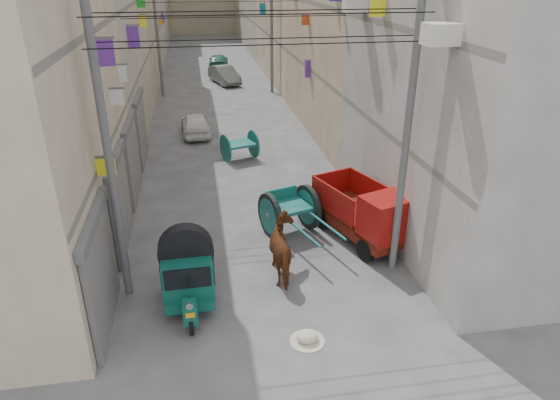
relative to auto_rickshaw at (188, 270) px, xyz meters
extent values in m
cube|color=#67635B|center=(-2.09, 2.71, 2.23)|extent=(0.25, 9.80, 0.18)
cube|color=#67635B|center=(-2.09, 2.71, 5.23)|extent=(0.25, 9.80, 0.18)
cube|color=#A3998C|center=(-5.97, 13.71, 5.03)|extent=(8.00, 12.00, 12.00)
cube|color=#67635B|center=(-2.09, 13.71, 2.23)|extent=(0.25, 11.76, 0.18)
cube|color=#67635B|center=(-2.09, 13.71, 5.23)|extent=(0.25, 11.76, 0.18)
cube|color=#67635B|center=(-2.09, 26.71, 2.23)|extent=(0.25, 13.72, 0.18)
cube|color=#67635B|center=(-2.09, 40.71, 2.23)|extent=(0.25, 13.72, 0.18)
cube|color=#67635B|center=(-2.09, 53.71, 2.23)|extent=(0.25, 11.76, 0.18)
cube|color=#ACA6A1|center=(10.03, 2.71, 5.53)|extent=(8.00, 10.00, 13.00)
cube|color=#67635B|center=(6.15, 2.71, 2.23)|extent=(0.25, 9.80, 0.18)
cube|color=#67635B|center=(6.15, 2.71, 5.23)|extent=(0.25, 9.80, 0.18)
cube|color=#C7AD8A|center=(10.03, 13.71, 5.03)|extent=(8.00, 12.00, 12.00)
cube|color=#67635B|center=(6.15, 13.71, 2.23)|extent=(0.25, 11.76, 0.18)
cube|color=#67635B|center=(6.15, 13.71, 5.23)|extent=(0.25, 11.76, 0.18)
cube|color=#67635B|center=(6.15, 26.71, 2.23)|extent=(0.25, 13.72, 0.18)
cube|color=#67635B|center=(6.15, 40.71, 2.23)|extent=(0.25, 13.72, 0.18)
cube|color=#67635B|center=(6.15, 53.71, 2.23)|extent=(0.25, 11.76, 0.18)
cube|color=#46464B|center=(-1.89, -0.49, 0.33)|extent=(0.12, 3.00, 2.60)
cube|color=#525254|center=(-1.87, -0.49, 1.78)|extent=(0.18, 3.20, 0.25)
cube|color=#46464B|center=(-1.89, 3.21, 0.33)|extent=(0.12, 3.00, 2.60)
cube|color=#525254|center=(-1.87, 3.21, 1.78)|extent=(0.18, 3.20, 0.25)
cube|color=#46464B|center=(-1.89, 6.91, 0.33)|extent=(0.12, 3.00, 2.60)
cube|color=#525254|center=(-1.87, 6.91, 1.78)|extent=(0.18, 3.20, 0.25)
cube|color=#46464B|center=(-1.89, 10.71, 0.33)|extent=(0.12, 3.00, 2.60)
cube|color=#525254|center=(-1.87, 10.71, 1.78)|extent=(0.18, 3.20, 0.25)
cube|color=#602998|center=(-1.83, 36.31, 2.65)|extent=(0.27, 0.08, 0.71)
cube|color=#FBF51B|center=(-1.75, 1.13, 2.38)|extent=(0.44, 0.08, 0.42)
cube|color=#602998|center=(-1.74, 10.50, 4.20)|extent=(0.45, 0.08, 0.84)
cube|color=silver|center=(-1.78, 4.47, 3.27)|extent=(0.38, 0.08, 0.44)
cube|color=#0C6F8E|center=(5.82, 28.25, 3.88)|extent=(0.43, 0.08, 0.72)
cube|color=#C68C17|center=(-1.81, 32.78, 2.69)|extent=(0.31, 0.08, 0.44)
cube|color=#BE4019|center=(5.86, 13.73, 4.44)|extent=(0.35, 0.08, 0.45)
cube|color=silver|center=(-1.83, 6.73, 3.52)|extent=(0.28, 0.08, 0.52)
cube|color=#602998|center=(5.90, 13.22, 2.25)|extent=(0.26, 0.08, 0.80)
cube|color=#602998|center=(5.87, 4.07, 5.72)|extent=(0.34, 0.08, 0.55)
cube|color=#602998|center=(-1.73, 3.26, 4.70)|extent=(0.47, 0.08, 0.67)
cube|color=green|center=(-1.77, 15.86, 5.16)|extent=(0.40, 0.08, 0.47)
cube|color=#FBF51B|center=(-1.81, 16.37, 4.27)|extent=(0.32, 0.08, 0.55)
cube|color=#FBF51B|center=(5.81, 3.99, 5.75)|extent=(0.44, 0.08, 0.69)
cube|color=#BE4019|center=(-2.03, 0.71, 2.03)|extent=(0.10, 3.20, 0.80)
cube|color=green|center=(-2.03, 9.71, 2.03)|extent=(0.10, 3.20, 0.80)
cube|color=#FBF51B|center=(-2.03, 21.71, 2.03)|extent=(0.10, 3.20, 0.80)
cube|color=#181DAC|center=(-2.03, 33.71, 2.03)|extent=(0.10, 3.20, 0.80)
cube|color=#C68C17|center=(6.09, 0.71, 2.03)|extent=(0.10, 3.20, 0.80)
cube|color=green|center=(6.09, 9.71, 2.03)|extent=(0.10, 3.20, 0.80)
cube|color=#BE4019|center=(6.09, 21.71, 2.03)|extent=(0.10, 3.20, 0.80)
cube|color=#0C6F8E|center=(6.09, 33.71, 2.03)|extent=(0.10, 3.20, 0.80)
cube|color=beige|center=(5.68, -0.29, 5.43)|extent=(0.70, 0.55, 0.45)
cube|color=beige|center=(5.68, 5.71, 5.63)|extent=(0.70, 0.55, 0.45)
cylinder|color=#525254|center=(-1.57, 0.71, 3.03)|extent=(0.20, 0.20, 8.00)
cylinder|color=#525254|center=(5.63, 0.71, 3.03)|extent=(0.20, 0.20, 8.00)
cylinder|color=#525254|center=(-1.57, 22.71, 3.03)|extent=(0.20, 0.20, 8.00)
cylinder|color=#525254|center=(5.63, 22.71, 3.03)|extent=(0.20, 0.20, 8.00)
cylinder|color=black|center=(2.03, 0.21, 5.23)|extent=(7.40, 0.02, 0.02)
cylinder|color=black|center=(2.03, 0.21, 5.83)|extent=(7.40, 0.02, 0.02)
cylinder|color=black|center=(2.03, 1.21, 5.23)|extent=(7.40, 0.02, 0.02)
cylinder|color=black|center=(2.03, 1.21, 5.83)|extent=(7.40, 0.02, 0.02)
cylinder|color=black|center=(2.03, 6.71, 5.23)|extent=(7.40, 0.02, 0.02)
cylinder|color=black|center=(2.03, 14.71, 5.23)|extent=(7.40, 0.02, 0.02)
cylinder|color=black|center=(0.03, -1.20, -0.71)|extent=(0.12, 0.52, 0.52)
cylinder|color=black|center=(-0.52, 0.56, -0.71)|extent=(0.12, 0.52, 0.52)
cylinder|color=black|center=(0.50, 0.58, -0.71)|extent=(0.12, 0.52, 0.52)
cube|color=#0C473C|center=(0.00, 0.01, -0.53)|extent=(1.20, 1.79, 0.26)
cube|color=#0C473C|center=(0.02, -1.15, -0.42)|extent=(0.33, 0.42, 0.51)
cylinder|color=silver|center=(0.03, -1.36, -0.09)|extent=(0.17, 0.05, 0.17)
cube|color=orange|center=(0.03, -1.38, -0.32)|extent=(0.20, 0.03, 0.11)
cube|color=#0C473C|center=(0.00, 0.06, 0.00)|extent=(1.24, 1.60, 0.88)
cube|color=black|center=(0.02, -0.75, 0.23)|extent=(1.07, 0.08, 0.51)
cube|color=black|center=(-0.61, 0.04, 0.09)|extent=(0.06, 1.11, 0.60)
cube|color=black|center=(0.61, 0.07, 0.09)|extent=(0.06, 1.11, 0.60)
cube|color=white|center=(0.02, -0.78, -0.46)|extent=(1.16, 0.07, 0.06)
cylinder|color=black|center=(2.50, 3.01, -0.25)|extent=(0.61, 1.42, 1.45)
cylinder|color=#145953|center=(2.50, 3.01, -0.25)|extent=(0.53, 1.13, 1.13)
cylinder|color=#525254|center=(2.50, 3.01, -0.25)|extent=(0.28, 0.25, 0.19)
cylinder|color=black|center=(3.78, 3.44, -0.25)|extent=(0.61, 1.42, 1.45)
cylinder|color=#145953|center=(3.78, 3.44, -0.25)|extent=(0.53, 1.13, 1.13)
cylinder|color=#525254|center=(3.78, 3.44, -0.25)|extent=(0.28, 0.25, 0.19)
cylinder|color=#525254|center=(3.14, 3.23, -0.25)|extent=(1.35, 0.52, 0.08)
cube|color=#145953|center=(3.14, 3.23, -0.06)|extent=(1.39, 1.43, 0.10)
cube|color=#145953|center=(2.98, 3.72, 0.17)|extent=(1.06, 0.42, 0.36)
cylinder|color=#145953|center=(3.16, 1.87, -0.14)|extent=(0.83, 2.28, 0.07)
cylinder|color=#145953|center=(3.95, 2.13, -0.14)|extent=(0.83, 2.28, 0.07)
cylinder|color=black|center=(4.99, 1.16, -0.64)|extent=(0.39, 0.68, 0.66)
cylinder|color=black|center=(4.25, 3.24, -0.64)|extent=(0.39, 0.68, 0.66)
cylinder|color=black|center=(6.22, 1.59, -0.64)|extent=(0.39, 0.68, 0.66)
cylinder|color=black|center=(5.48, 3.67, -0.64)|extent=(0.39, 0.68, 0.66)
cube|color=#4E140B|center=(5.23, 2.42, -0.42)|extent=(2.47, 3.60, 0.35)
cube|color=maroon|center=(5.62, 1.33, 0.28)|extent=(1.72, 1.48, 1.25)
cube|color=black|center=(5.77, 0.89, 0.38)|extent=(1.25, 0.49, 0.55)
cube|color=#4E140B|center=(5.05, 2.94, -0.15)|extent=(2.15, 2.58, 0.12)
cube|color=maroon|center=(4.36, 2.69, 0.28)|extent=(0.79, 2.10, 0.85)
cube|color=maroon|center=(5.74, 3.18, 0.28)|extent=(0.79, 2.10, 0.85)
cube|color=maroon|center=(4.69, 3.96, 0.28)|extent=(1.44, 0.56, 0.85)
cylinder|color=#145953|center=(1.61, 9.88, -0.36)|extent=(0.44, 1.18, 1.22)
cylinder|color=#145953|center=(2.86, 10.28, -0.36)|extent=(0.44, 1.18, 1.22)
cube|color=#145953|center=(2.24, 10.08, -0.25)|extent=(1.43, 1.34, 0.09)
cylinder|color=#525254|center=(2.24, 10.08, -0.36)|extent=(1.32, 0.49, 0.08)
ellipsoid|color=beige|center=(2.60, -1.91, -0.85)|extent=(0.50, 0.40, 0.25)
imported|color=maroon|center=(2.60, 0.83, -0.18)|extent=(0.95, 1.92, 1.59)
imported|color=white|center=(0.39, 14.01, -0.41)|extent=(1.52, 3.36, 1.12)
imported|color=#5A5F5C|center=(2.66, 26.01, -0.36)|extent=(2.28, 3.94, 1.23)
imported|color=#1F5C4F|center=(2.59, 32.15, -0.43)|extent=(1.83, 3.86, 1.09)
camera|label=1|loc=(0.49, -10.55, 6.71)|focal=32.00mm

